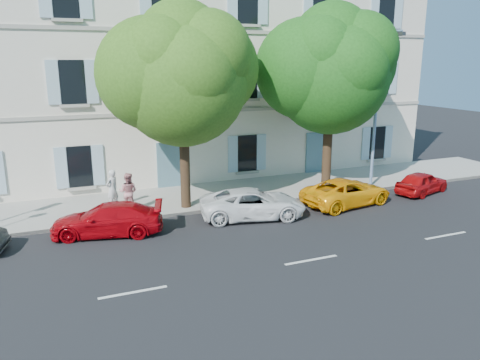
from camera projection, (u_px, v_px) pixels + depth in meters
name	position (u px, v px, depth m)	size (l,w,h in m)	color
ground	(262.00, 223.00, 19.45)	(90.00, 90.00, 0.00)	black
sidewalk	(224.00, 194.00, 23.41)	(36.00, 4.50, 0.15)	#A09E96
kerb	(241.00, 206.00, 21.47)	(36.00, 0.16, 0.16)	#9E998E
building	(188.00, 71.00, 27.09)	(28.00, 7.00, 12.00)	silver
car_red_coupe	(107.00, 219.00, 18.05)	(1.72, 4.24, 1.23)	#A4040C
car_white_coupe	(253.00, 204.00, 20.00)	(2.09, 4.53, 1.26)	white
car_yellow_supercar	(347.00, 192.00, 21.79)	(2.06, 4.46, 1.24)	#FDA60A
car_red_hatchback	(422.00, 183.00, 23.69)	(1.34, 3.33, 1.13)	#AE0A0D
tree_left	(182.00, 81.00, 19.79)	(5.57, 5.57, 8.64)	#3A2819
tree_right	(331.00, 76.00, 22.92)	(5.75, 5.75, 8.86)	#3A2819
street_lamp	(378.00, 101.00, 23.46)	(0.33, 1.67, 7.81)	#7293BF
pedestrian_a	(112.00, 189.00, 20.76)	(0.64, 0.42, 1.76)	silver
pedestrian_b	(128.00, 192.00, 20.36)	(0.84, 0.65, 1.72)	tan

